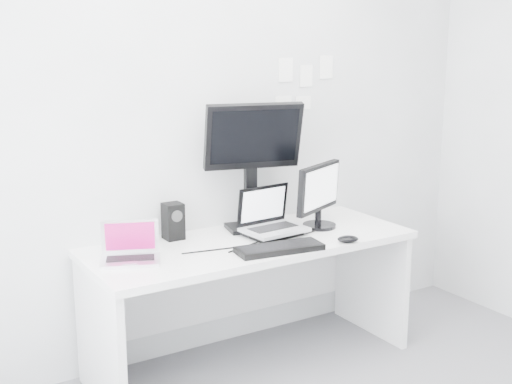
% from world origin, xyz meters
% --- Properties ---
extents(back_wall, '(3.60, 0.00, 3.60)m').
position_xyz_m(back_wall, '(0.00, 1.60, 1.35)').
color(back_wall, silver).
rests_on(back_wall, ground).
extents(desk, '(1.80, 0.70, 0.73)m').
position_xyz_m(desk, '(0.00, 1.25, 0.36)').
color(desk, white).
rests_on(desk, ground).
extents(macbook, '(0.34, 0.30, 0.21)m').
position_xyz_m(macbook, '(-0.70, 1.23, 0.84)').
color(macbook, silver).
rests_on(macbook, desk).
extents(speaker, '(0.11, 0.11, 0.20)m').
position_xyz_m(speaker, '(-0.35, 1.49, 0.83)').
color(speaker, black).
rests_on(speaker, desk).
extents(dell_laptop, '(0.36, 0.29, 0.28)m').
position_xyz_m(dell_laptop, '(0.15, 1.25, 0.87)').
color(dell_laptop, '#A1A2A8').
rests_on(dell_laptop, desk).
extents(rear_monitor, '(0.58, 0.32, 0.75)m').
position_xyz_m(rear_monitor, '(0.12, 1.44, 1.10)').
color(rear_monitor, black).
rests_on(rear_monitor, desk).
extents(samsung_monitor, '(0.46, 0.35, 0.39)m').
position_xyz_m(samsung_monitor, '(0.47, 1.26, 0.92)').
color(samsung_monitor, black).
rests_on(samsung_monitor, desk).
extents(keyboard, '(0.47, 0.22, 0.03)m').
position_xyz_m(keyboard, '(0.02, 1.01, 0.75)').
color(keyboard, black).
rests_on(keyboard, desk).
extents(mouse, '(0.14, 0.11, 0.04)m').
position_xyz_m(mouse, '(0.42, 0.94, 0.75)').
color(mouse, black).
rests_on(mouse, desk).
extents(wall_note_0, '(0.10, 0.00, 0.14)m').
position_xyz_m(wall_note_0, '(0.45, 1.59, 1.62)').
color(wall_note_0, white).
rests_on(wall_note_0, back_wall).
extents(wall_note_1, '(0.09, 0.00, 0.13)m').
position_xyz_m(wall_note_1, '(0.60, 1.59, 1.58)').
color(wall_note_1, white).
rests_on(wall_note_1, back_wall).
extents(wall_note_2, '(0.10, 0.00, 0.14)m').
position_xyz_m(wall_note_2, '(0.75, 1.59, 1.63)').
color(wall_note_2, white).
rests_on(wall_note_2, back_wall).
extents(wall_note_3, '(0.11, 0.00, 0.08)m').
position_xyz_m(wall_note_3, '(0.58, 1.59, 1.42)').
color(wall_note_3, white).
rests_on(wall_note_3, back_wall).
extents(wall_note_4, '(0.12, 0.00, 0.15)m').
position_xyz_m(wall_note_4, '(0.44, 1.59, 1.39)').
color(wall_note_4, white).
rests_on(wall_note_4, back_wall).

